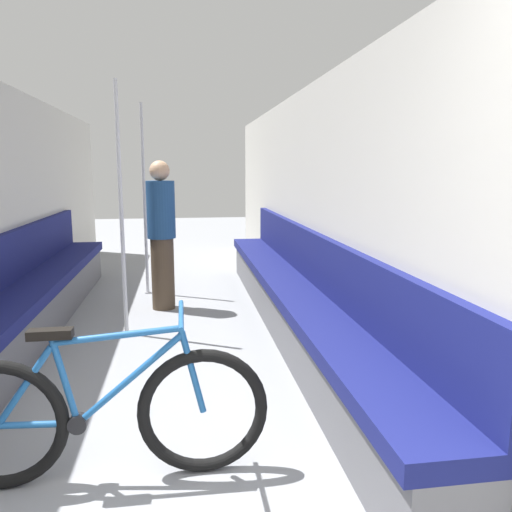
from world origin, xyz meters
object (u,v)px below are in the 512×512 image
at_px(bench_seat_row_left, 20,311).
at_px(bench_seat_row_right, 294,300).
at_px(bicycle, 103,415).
at_px(passenger_standing, 162,234).
at_px(grab_pole_far, 121,215).
at_px(grab_pole_near, 145,203).

height_order(bench_seat_row_left, bench_seat_row_right, same).
bearing_deg(bicycle, bench_seat_row_left, 97.24).
bearing_deg(bench_seat_row_right, passenger_standing, 139.29).
distance_m(bench_seat_row_left, grab_pole_far, 1.17).
distance_m(bench_seat_row_right, passenger_standing, 1.68).
bearing_deg(bench_seat_row_left, passenger_standing, 42.20).
bearing_deg(grab_pole_near, bicycle, -89.43).
height_order(bench_seat_row_right, grab_pole_far, grab_pole_far).
bearing_deg(passenger_standing, bicycle, 126.64).
bearing_deg(bicycle, bench_seat_row_right, 36.62).
relative_size(bicycle, passenger_standing, 1.01).
bearing_deg(grab_pole_near, bench_seat_row_right, -50.78).
distance_m(bench_seat_row_right, grab_pole_near, 2.40).
bearing_deg(grab_pole_far, bench_seat_row_right, -8.21).
distance_m(bench_seat_row_left, bench_seat_row_right, 2.38).
distance_m(grab_pole_far, passenger_standing, 0.93).
distance_m(bench_seat_row_right, bicycle, 2.45).
relative_size(bench_seat_row_right, grab_pole_near, 2.51).
xyz_separation_m(bicycle, grab_pole_far, (-0.13, 2.24, 0.76)).
bearing_deg(passenger_standing, grab_pole_far, 109.36).
bearing_deg(bicycle, grab_pole_near, 71.96).
height_order(bench_seat_row_left, grab_pole_far, grab_pole_far).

